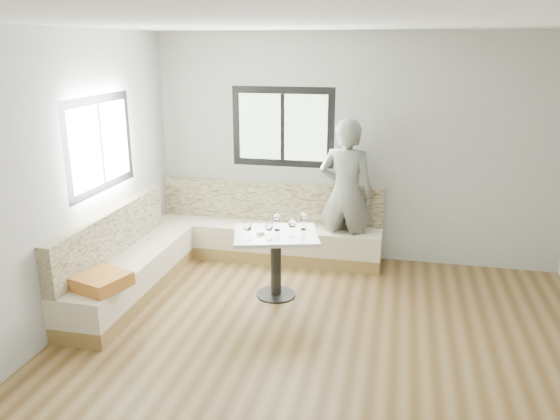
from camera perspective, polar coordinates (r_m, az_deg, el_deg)
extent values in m
cube|color=brown|center=(4.96, 4.44, -15.30)|extent=(5.00, 5.00, 0.01)
cube|color=white|center=(4.20, 5.35, 19.02)|extent=(5.00, 5.00, 0.01)
cube|color=#B7B7B2|center=(6.80, 7.78, 6.25)|extent=(5.00, 0.01, 2.80)
cube|color=#B7B7B2|center=(2.15, -4.88, -18.47)|extent=(5.00, 0.01, 2.80)
cube|color=#B7B7B2|center=(5.31, -22.96, 2.03)|extent=(0.01, 5.00, 2.80)
cube|color=black|center=(6.88, 0.29, 8.64)|extent=(1.30, 0.02, 1.00)
cube|color=black|center=(5.99, -18.26, 6.55)|extent=(0.02, 1.30, 1.00)
cube|color=olive|center=(7.07, -1.38, -4.35)|extent=(2.90, 0.55, 0.16)
cube|color=beige|center=(6.99, -1.40, -2.63)|extent=(2.90, 0.55, 0.29)
cube|color=beige|center=(7.06, -1.02, 0.95)|extent=(2.90, 0.14, 0.50)
cube|color=olive|center=(6.26, -15.17, -7.89)|extent=(0.55, 2.25, 0.16)
cube|color=beige|center=(6.17, -15.33, -5.99)|extent=(0.55, 2.25, 0.29)
cube|color=beige|center=(6.13, -17.32, -2.35)|extent=(0.14, 2.25, 0.50)
cube|color=#C2792A|center=(5.42, -18.14, -7.08)|extent=(0.55, 0.55, 0.13)
cylinder|color=black|center=(6.06, -0.43, -8.81)|extent=(0.43, 0.43, 0.02)
cylinder|color=black|center=(5.93, -0.43, -5.92)|extent=(0.12, 0.12, 0.68)
cube|color=silver|center=(5.80, -0.44, -2.64)|extent=(1.03, 0.89, 0.04)
imported|color=slate|center=(6.62, 6.92, 1.68)|extent=(0.73, 0.53, 1.83)
cylinder|color=white|center=(5.77, -2.04, -2.36)|extent=(0.09, 0.09, 0.03)
sphere|color=black|center=(5.77, -1.89, -2.26)|extent=(0.02, 0.02, 0.02)
sphere|color=black|center=(5.77, -2.12, -2.24)|extent=(0.02, 0.02, 0.02)
sphere|color=black|center=(5.75, -2.05, -2.32)|extent=(0.02, 0.02, 0.02)
cylinder|color=white|center=(5.62, -3.36, -3.06)|extent=(0.06, 0.06, 0.01)
cylinder|color=white|center=(5.60, -3.37, -2.63)|extent=(0.01, 0.01, 0.08)
ellipsoid|color=white|center=(5.57, -3.38, -1.72)|extent=(0.09, 0.09, 0.10)
cylinder|color=#420714|center=(5.58, -3.38, -1.97)|extent=(0.06, 0.06, 0.02)
cylinder|color=white|center=(5.61, -1.13, -3.06)|extent=(0.06, 0.06, 0.01)
cylinder|color=white|center=(5.60, -1.14, -2.63)|extent=(0.01, 0.01, 0.08)
ellipsoid|color=white|center=(5.57, -1.14, -1.72)|extent=(0.09, 0.09, 0.10)
cylinder|color=#420714|center=(5.57, -1.14, -1.97)|extent=(0.06, 0.06, 0.02)
cylinder|color=white|center=(5.71, 1.29, -2.72)|extent=(0.06, 0.06, 0.01)
cylinder|color=white|center=(5.69, 1.29, -2.29)|extent=(0.01, 0.01, 0.08)
ellipsoid|color=white|center=(5.66, 1.30, -1.39)|extent=(0.09, 0.09, 0.10)
cylinder|color=#420714|center=(5.67, 1.30, -1.64)|extent=(0.06, 0.06, 0.02)
cylinder|color=white|center=(5.89, -0.31, -2.10)|extent=(0.06, 0.06, 0.01)
cylinder|color=white|center=(5.87, -0.31, -1.68)|extent=(0.01, 0.01, 0.08)
ellipsoid|color=white|center=(5.84, -0.31, -0.80)|extent=(0.09, 0.09, 0.10)
cylinder|color=#420714|center=(5.85, -0.31, -1.04)|extent=(0.06, 0.06, 0.02)
cylinder|color=white|center=(5.91, 2.46, -2.01)|extent=(0.06, 0.06, 0.01)
cylinder|color=white|center=(5.90, 2.46, -1.60)|extent=(0.01, 0.01, 0.08)
ellipsoid|color=white|center=(5.87, 2.47, -0.73)|extent=(0.09, 0.09, 0.10)
cylinder|color=#420714|center=(5.88, 2.47, -0.97)|extent=(0.06, 0.06, 0.02)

